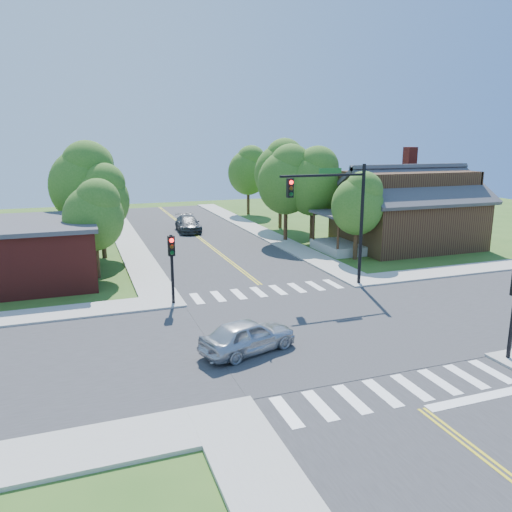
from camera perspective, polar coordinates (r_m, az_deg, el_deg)
name	(u,v)px	position (r m, az deg, el deg)	size (l,w,h in m)	color
ground	(317,329)	(23.46, 6.96, -8.30)	(100.00, 100.00, 0.00)	#30581B
road_ns	(317,329)	(23.45, 6.96, -8.25)	(10.00, 90.00, 0.04)	#2D2D30
road_ew	(317,329)	(23.45, 6.96, -8.24)	(90.00, 10.00, 0.04)	#2D2D30
intersection_patch	(317,329)	(23.46, 6.96, -8.30)	(10.20, 10.20, 0.06)	#2D2D30
sidewalk_ne	(400,241)	(44.50, 16.08, 1.68)	(40.00, 40.00, 0.14)	#9E9B93
crosswalk_north	(268,291)	(28.79, 1.41, -4.00)	(8.85, 2.00, 0.01)	white
crosswalk_south	(397,390)	(18.63, 15.82, -14.52)	(8.85, 2.00, 0.01)	white
centerline	(317,328)	(23.44, 6.96, -8.19)	(0.30, 90.00, 0.01)	gold
stop_bar	(484,398)	(19.21, 24.61, -14.54)	(4.60, 0.45, 0.09)	white
signal_mast_ne	(337,206)	(28.86, 9.21, 5.65)	(5.30, 0.42, 7.20)	black
signal_pole_nw	(172,257)	(26.06, -9.60, -0.07)	(0.34, 0.42, 3.80)	black
house_ne	(407,206)	(42.31, 16.83, 5.53)	(13.05, 8.80, 7.11)	black
building_nw	(7,253)	(33.56, -26.60, 0.31)	(10.40, 8.40, 3.73)	maroon
tree_e_a	(359,202)	(36.46, 11.68, 6.05)	(3.76, 3.58, 6.40)	#382314
tree_e_b	(314,180)	(42.09, 6.66, 8.65)	(4.75, 4.51, 8.07)	#382314
tree_e_c	(282,170)	(48.85, 2.95, 9.83)	(5.12, 4.86, 8.70)	#382314
tree_e_d	(249,169)	(58.10, -0.81, 9.87)	(4.66, 4.43, 7.93)	#382314
tree_w_a	(95,214)	(32.32, -17.95, 4.63)	(3.69, 3.50, 6.27)	#382314
tree_w_b	(85,181)	(39.06, -18.95, 8.12)	(5.01, 4.76, 8.52)	#382314
tree_w_c	(92,175)	(47.72, -18.28, 8.74)	(4.84, 4.60, 8.23)	#382314
tree_w_d	(88,183)	(56.56, -18.65, 7.90)	(3.60, 3.42, 6.13)	#382314
tree_house	(287,178)	(42.30, 3.60, 8.88)	(4.84, 4.60, 8.23)	#382314
tree_bldg	(102,196)	(37.73, -17.23, 6.52)	(4.09, 3.89, 6.96)	#382314
car_silver	(248,336)	(20.62, -0.93, -9.18)	(4.44, 2.80, 1.41)	silver
car_dgrey	(188,224)	(47.67, -7.77, 3.62)	(2.33, 5.12, 1.45)	#333739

